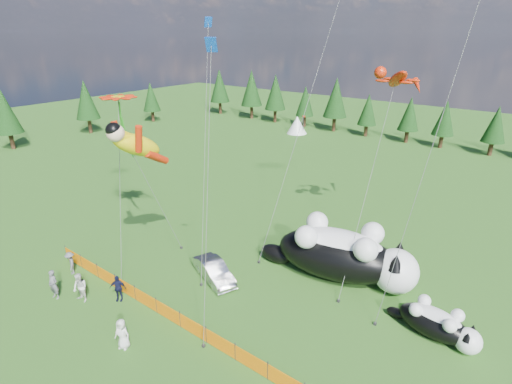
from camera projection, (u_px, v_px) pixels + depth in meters
ground at (205, 294)px, 25.17m from camera, size 160.00×160.00×0.00m
safety_fence at (168, 313)px, 22.76m from camera, size 22.06×0.06×1.10m
tree_line at (424, 117)px, 56.92m from camera, size 90.00×4.00×8.00m
festival_tents at (502, 157)px, 48.04m from camera, size 50.00×3.20×2.80m
cat_large at (344, 254)px, 26.20m from camera, size 10.71×5.34×3.90m
cat_small at (438, 323)px, 21.38m from camera, size 5.10×2.25×1.85m
car at (214, 271)px, 26.43m from camera, size 4.25×2.78×1.32m
spectator_a at (53, 285)px, 24.50m from camera, size 0.78×0.59×1.94m
spectator_b at (80, 288)px, 24.21m from camera, size 0.97×0.62×1.91m
spectator_c at (118, 288)px, 24.33m from camera, size 1.12×1.02×1.73m
spectator_d at (71, 263)px, 27.06m from camera, size 1.19×0.97×1.63m
spectator_e at (122, 334)px, 20.63m from camera, size 0.99×0.80×1.76m
superhero_kite at (137, 145)px, 25.10m from camera, size 4.14×5.21×10.92m
gecko_kite at (397, 79)px, 27.38m from camera, size 4.97×12.38×15.40m
flower_kite at (118, 100)px, 27.48m from camera, size 5.60×5.80×12.49m
diamond_kite_a at (208, 41)px, 25.84m from camera, size 3.75×5.77×17.09m
diamond_kite_c at (211, 70)px, 17.13m from camera, size 0.90×2.11×15.55m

